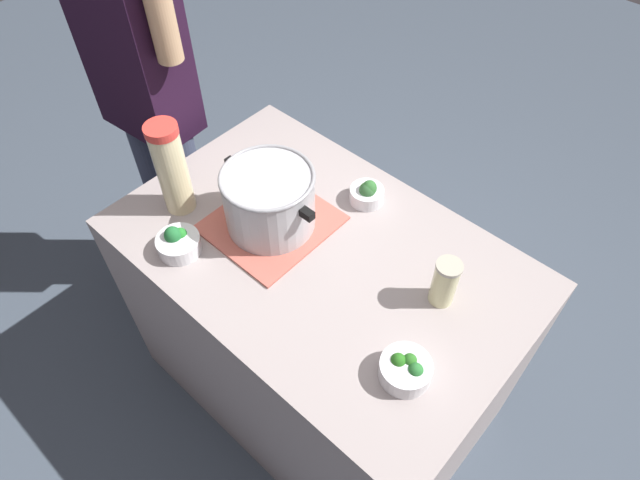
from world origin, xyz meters
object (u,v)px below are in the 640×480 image
cooking_pot (269,199)px  broccoli_bowl_back (367,193)px  broccoli_bowl_front (406,369)px  broccoli_bowl_center (178,242)px  person_cook (149,101)px  lemonade_pitcher (172,168)px  mason_jar (445,282)px

cooking_pot → broccoli_bowl_back: (-0.15, -0.27, -0.07)m
broccoli_bowl_front → broccoli_bowl_center: size_ratio=1.02×
broccoli_bowl_front → person_cook: bearing=-9.2°
lemonade_pitcher → broccoli_bowl_back: (-0.41, -0.40, -0.12)m
cooking_pot → mason_jar: size_ratio=2.29×
mason_jar → broccoli_bowl_center: bearing=28.9°
broccoli_bowl_front → broccoli_bowl_back: size_ratio=1.21×
cooking_pot → broccoli_bowl_center: size_ratio=2.69×
cooking_pot → broccoli_bowl_front: 0.61m
lemonade_pitcher → mason_jar: (-0.79, -0.25, -0.08)m
cooking_pot → lemonade_pitcher: 0.30m
broccoli_bowl_back → mason_jar: bearing=158.2°
lemonade_pitcher → broccoli_bowl_back: 0.59m
lemonade_pitcher → broccoli_bowl_center: 0.21m
broccoli_bowl_center → person_cook: (0.56, -0.32, 0.04)m
lemonade_pitcher → person_cook: (0.43, -0.21, -0.09)m
lemonade_pitcher → cooking_pot: bearing=-153.0°
cooking_pot → broccoli_bowl_back: cooking_pot is taller
broccoli_bowl_front → broccoli_bowl_back: 0.59m
broccoli_bowl_center → cooking_pot: bearing=-117.2°
broccoli_bowl_front → mason_jar: bearing=-75.8°
broccoli_bowl_back → person_cook: size_ratio=0.06×
mason_jar → person_cook: bearing=1.7°
broccoli_bowl_front → broccoli_bowl_center: bearing=9.3°
lemonade_pitcher → broccoli_bowl_front: bearing=-179.7°
person_cook → broccoli_bowl_back: bearing=-167.3°
cooking_pot → mason_jar: (-0.53, -0.12, -0.03)m
broccoli_bowl_front → broccoli_bowl_back: broccoli_bowl_back is taller
lemonade_pitcher → person_cook: bearing=-26.3°
cooking_pot → lemonade_pitcher: (0.26, 0.13, 0.05)m
cooking_pot → person_cook: 0.69m
broccoli_bowl_front → person_cook: 1.30m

